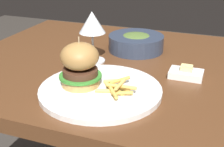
{
  "coord_description": "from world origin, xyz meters",
  "views": [
    {
      "loc": [
        0.21,
        -0.86,
        1.1
      ],
      "look_at": [
        -0.04,
        -0.18,
        0.78
      ],
      "focal_mm": 50.0,
      "sensor_mm": 36.0,
      "label": 1
    }
  ],
  "objects": [
    {
      "name": "wine_glass",
      "position": [
        -0.17,
        -0.02,
        0.86
      ],
      "size": [
        0.08,
        0.08,
        0.16
      ],
      "color": "silver",
      "rests_on": "dining_table"
    },
    {
      "name": "burger_sandwich",
      "position": [
        -0.12,
        -0.21,
        0.81
      ],
      "size": [
        0.11,
        0.11,
        0.13
      ],
      "color": "tan",
      "rests_on": "main_plate"
    },
    {
      "name": "dining_table",
      "position": [
        0.0,
        0.0,
        0.64
      ],
      "size": [
        1.18,
        0.8,
        0.74
      ],
      "color": "#56331C",
      "rests_on": "ground"
    },
    {
      "name": "soup_bowl",
      "position": [
        -0.07,
        0.13,
        0.77
      ],
      "size": [
        0.19,
        0.19,
        0.06
      ],
      "color": "#2D384C",
      "rests_on": "dining_table"
    },
    {
      "name": "fries_pile",
      "position": [
        -0.02,
        -0.21,
        0.76
      ],
      "size": [
        0.1,
        0.11,
        0.03
      ],
      "color": "#EABC5B",
      "rests_on": "main_plate"
    },
    {
      "name": "main_plate",
      "position": [
        -0.06,
        -0.21,
        0.75
      ],
      "size": [
        0.31,
        0.31,
        0.01
      ],
      "primitive_type": "cylinder",
      "color": "white",
      "rests_on": "dining_table"
    },
    {
      "name": "butter_dish",
      "position": [
        0.12,
        -0.04,
        0.75
      ],
      "size": [
        0.09,
        0.06,
        0.04
      ],
      "color": "white",
      "rests_on": "dining_table"
    }
  ]
}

